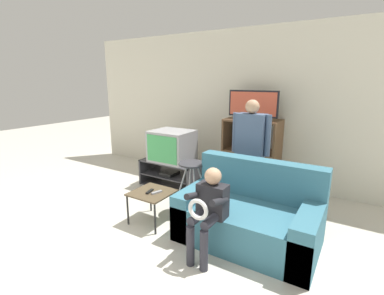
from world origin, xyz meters
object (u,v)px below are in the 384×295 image
(tv_stand, at_px, (172,173))
(television_main, at_px, (172,146))
(media_shelf, at_px, (251,154))
(remote_control_white, at_px, (157,192))
(remote_control_black, at_px, (150,191))
(television_flat, at_px, (253,106))
(snack_table, at_px, (152,195))
(folding_stool, at_px, (192,172))
(couch, at_px, (250,216))
(person_standing_adult, at_px, (250,145))
(person_seated_child, at_px, (208,206))

(tv_stand, height_order, television_main, television_main)
(media_shelf, xyz_separation_m, remote_control_white, (-0.55, -1.77, -0.17))
(television_main, relative_size, remote_control_black, 4.64)
(television_flat, distance_m, remote_control_white, 2.07)
(snack_table, relative_size, remote_control_black, 3.35)
(folding_stool, bearing_deg, couch, -14.08)
(couch, bearing_deg, person_standing_adult, 112.04)
(tv_stand, height_order, remote_control_black, tv_stand)
(television_main, xyz_separation_m, person_seated_child, (1.49, -1.44, -0.14))
(folding_stool, relative_size, person_seated_child, 0.76)
(folding_stool, relative_size, remote_control_white, 4.86)
(television_flat, bearing_deg, remote_control_white, -107.31)
(tv_stand, xyz_separation_m, person_seated_child, (1.49, -1.43, 0.34))
(remote_control_black, bearing_deg, couch, 2.26)
(tv_stand, xyz_separation_m, folding_stool, (0.83, -0.67, 0.35))
(person_seated_child, bearing_deg, person_standing_adult, 92.94)
(television_main, distance_m, folding_stool, 1.07)
(media_shelf, height_order, person_standing_adult, person_standing_adult)
(tv_stand, relative_size, remote_control_black, 7.02)
(folding_stool, bearing_deg, television_main, 140.37)
(remote_control_black, bearing_deg, media_shelf, 58.38)
(tv_stand, height_order, person_standing_adult, person_standing_adult)
(television_flat, height_order, couch, television_flat)
(television_main, distance_m, person_standing_adult, 1.45)
(television_flat, relative_size, person_standing_adult, 0.53)
(snack_table, distance_m, remote_control_white, 0.09)
(folding_stool, xyz_separation_m, person_standing_adult, (0.60, 0.53, 0.35))
(snack_table, height_order, person_standing_adult, person_standing_adult)
(folding_stool, bearing_deg, tv_stand, 141.06)
(snack_table, height_order, remote_control_black, remote_control_black)
(snack_table, bearing_deg, television_main, 114.86)
(tv_stand, bearing_deg, television_flat, 26.31)
(couch, bearing_deg, remote_control_black, -165.95)
(remote_control_black, xyz_separation_m, remote_control_white, (0.09, 0.03, 0.00))
(television_flat, relative_size, couch, 0.54)
(television_flat, distance_m, remote_control_black, 2.12)
(television_flat, height_order, remote_control_white, television_flat)
(snack_table, bearing_deg, remote_control_white, 1.53)
(tv_stand, distance_m, remote_control_white, 1.34)
(television_flat, distance_m, person_seated_child, 2.19)
(remote_control_black, relative_size, remote_control_white, 1.00)
(media_shelf, xyz_separation_m, remote_control_black, (-0.65, -1.79, -0.17))
(television_main, relative_size, snack_table, 1.38)
(couch, xyz_separation_m, person_standing_adult, (-0.31, 0.76, 0.63))
(couch, height_order, person_seated_child, person_seated_child)
(television_main, bearing_deg, media_shelf, 26.43)
(media_shelf, distance_m, television_flat, 0.78)
(remote_control_white, xyz_separation_m, person_standing_adult, (0.80, 1.03, 0.50))
(folding_stool, height_order, person_seated_child, person_seated_child)
(media_shelf, xyz_separation_m, person_seated_child, (0.31, -2.02, -0.04))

